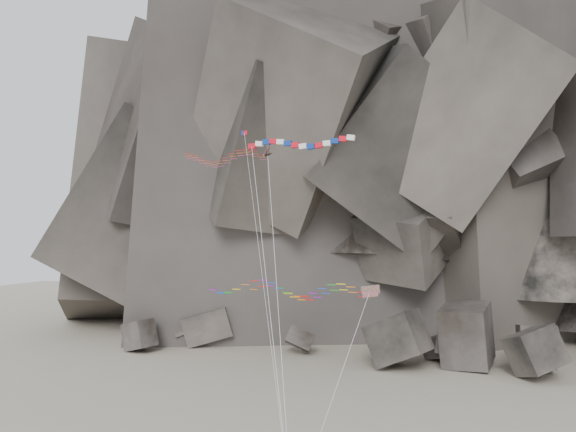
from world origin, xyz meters
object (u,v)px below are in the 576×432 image
(delta_kite, at_px, (221,157))
(pennant_kite, at_px, (252,196))
(banner_kite, at_px, (299,145))
(parafoil_kite, at_px, (281,289))

(delta_kite, bearing_deg, pennant_kite, -46.78)
(delta_kite, relative_size, banner_kite, 1.00)
(delta_kite, xyz_separation_m, pennant_kite, (5.05, -5.56, -4.05))
(banner_kite, bearing_deg, delta_kite, 168.35)
(banner_kite, distance_m, parafoil_kite, 12.30)
(delta_kite, height_order, pennant_kite, pennant_kite)
(banner_kite, xyz_separation_m, parafoil_kite, (-1.78, 0.54, -12.16))
(parafoil_kite, bearing_deg, pennant_kite, -122.72)
(parafoil_kite, bearing_deg, delta_kite, 149.79)
(banner_kite, height_order, pennant_kite, pennant_kite)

